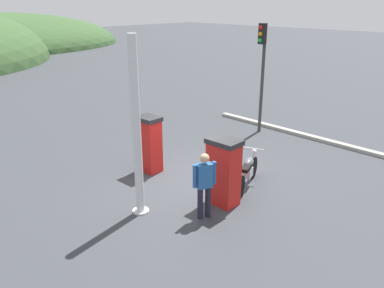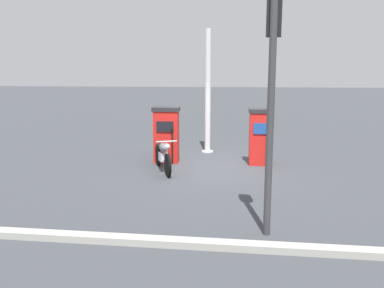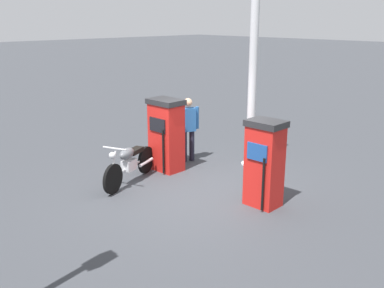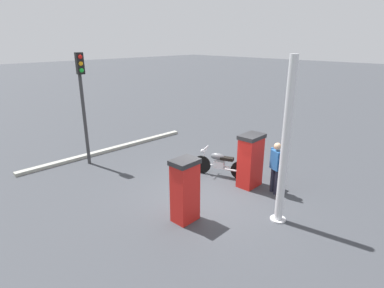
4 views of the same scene
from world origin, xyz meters
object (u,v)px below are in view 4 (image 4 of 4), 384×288
(attendant_person, at_px, (276,165))
(canopy_support_pole, at_px, (285,147))
(motorcycle_near_pump, at_px, (220,163))
(roadside_traffic_light, at_px, (82,91))
(fuel_pump_far, at_px, (185,190))
(fuel_pump_near, at_px, (250,160))

(attendant_person, height_order, canopy_support_pole, canopy_support_pole)
(motorcycle_near_pump, distance_m, roadside_traffic_light, 5.41)
(canopy_support_pole, bearing_deg, motorcycle_near_pump, -19.79)
(fuel_pump_far, height_order, motorcycle_near_pump, fuel_pump_far)
(motorcycle_near_pump, xyz_separation_m, attendant_person, (-1.98, -0.23, 0.46))
(fuel_pump_far, bearing_deg, canopy_support_pole, -135.28)
(fuel_pump_far, distance_m, motorcycle_near_pump, 2.99)
(roadside_traffic_light, relative_size, canopy_support_pole, 0.97)
(fuel_pump_near, height_order, roadside_traffic_light, roadside_traffic_light)
(fuel_pump_far, distance_m, canopy_support_pole, 2.68)
(fuel_pump_near, xyz_separation_m, roadside_traffic_light, (5.30, 2.71, 1.88))
(fuel_pump_near, xyz_separation_m, motorcycle_near_pump, (1.15, 0.10, -0.40))
(motorcycle_near_pump, xyz_separation_m, canopy_support_pole, (-2.87, 1.03, 1.55))
(fuel_pump_near, distance_m, fuel_pump_far, 2.84)
(attendant_person, distance_m, roadside_traffic_light, 7.00)
(attendant_person, height_order, roadside_traffic_light, roadside_traffic_light)
(motorcycle_near_pump, xyz_separation_m, roadside_traffic_light, (4.15, 2.61, 2.28))
(fuel_pump_near, height_order, motorcycle_near_pump, fuel_pump_near)
(canopy_support_pole, bearing_deg, attendant_person, -54.74)
(fuel_pump_far, distance_m, roadside_traffic_light, 5.63)
(attendant_person, xyz_separation_m, roadside_traffic_light, (6.13, 2.84, 1.83))
(motorcycle_near_pump, relative_size, attendant_person, 1.17)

